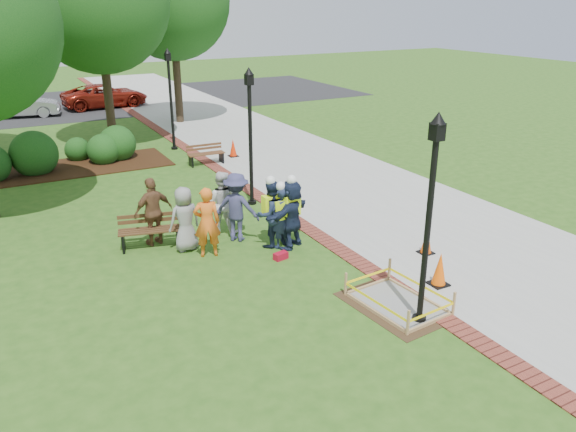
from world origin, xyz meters
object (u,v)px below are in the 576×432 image
lamp_near (430,206)px  hivis_worker_c (271,212)px  cone_front (440,270)px  hivis_worker_b (281,215)px  bench_near (151,238)px  hivis_worker_a (291,212)px  wet_concrete_pad (398,295)px

lamp_near → hivis_worker_c: size_ratio=2.20×
cone_front → lamp_near: lamp_near is taller
lamp_near → hivis_worker_b: lamp_near is taller
bench_near → hivis_worker_a: bearing=-27.7°
hivis_worker_a → hivis_worker_b: hivis_worker_a is taller
bench_near → hivis_worker_c: bearing=-26.6°
bench_near → hivis_worker_a: (3.27, -1.72, 0.70)m
wet_concrete_pad → cone_front: cone_front is taller
lamp_near → hivis_worker_a: 4.74m
wet_concrete_pad → lamp_near: lamp_near is taller
bench_near → lamp_near: (3.77, -6.18, 2.20)m
cone_front → hivis_worker_b: bearing=120.9°
cone_front → hivis_worker_a: hivis_worker_a is taller
wet_concrete_pad → lamp_near: size_ratio=0.57×
cone_front → hivis_worker_c: (-2.35, 3.80, 0.57)m
hivis_worker_c → hivis_worker_b: bearing=-45.2°
bench_near → hivis_worker_a: hivis_worker_a is taller
cone_front → lamp_near: bearing=-145.3°
wet_concrete_pad → bench_near: (-3.78, 5.48, 0.04)m
hivis_worker_a → bench_near: bearing=152.3°
bench_near → hivis_worker_b: bearing=-28.0°
wet_concrete_pad → hivis_worker_c: hivis_worker_c is taller
lamp_near → hivis_worker_c: lamp_near is taller
hivis_worker_c → lamp_near: bearing=-78.8°
hivis_worker_a → hivis_worker_b: 0.28m
wet_concrete_pad → cone_front: size_ratio=3.02×
bench_near → wet_concrete_pad: bearing=-55.4°
wet_concrete_pad → hivis_worker_c: bearing=103.2°
hivis_worker_a → hivis_worker_c: (-0.44, 0.31, -0.02)m
wet_concrete_pad → cone_front: bearing=10.6°
bench_near → lamp_near: size_ratio=0.40×
cone_front → hivis_worker_c: hivis_worker_c is taller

